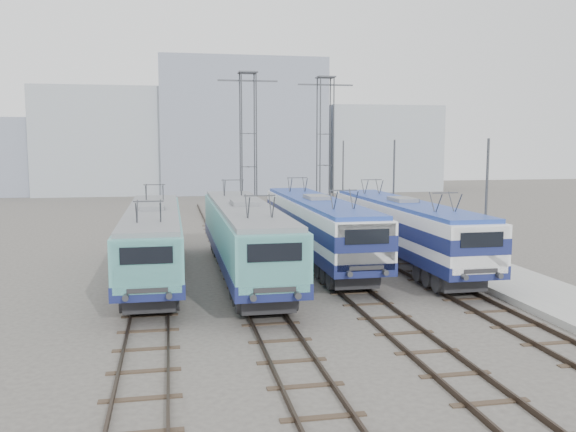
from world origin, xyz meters
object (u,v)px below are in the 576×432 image
at_px(locomotive_center_right, 317,223).
at_px(mast_mid, 394,193).
at_px(catenary_tower_west, 248,145).
at_px(mast_front, 486,214).
at_px(catenary_tower_east, 325,145).
at_px(mast_rear, 343,182).
at_px(locomotive_far_right, 403,226).
at_px(locomotive_far_left, 153,237).
at_px(locomotive_center_left, 245,234).

height_order(locomotive_center_right, mast_mid, mast_mid).
xyz_separation_m(catenary_tower_west, mast_front, (8.60, -20.00, -3.14)).
xyz_separation_m(catenary_tower_east, mast_rear, (2.10, 2.00, -3.14)).
distance_m(locomotive_far_right, catenary_tower_east, 17.05).
distance_m(mast_front, mast_rear, 24.00).
distance_m(locomotive_far_left, catenary_tower_west, 17.40).
xyz_separation_m(locomotive_far_right, mast_mid, (1.85, 6.48, 1.25)).
height_order(locomotive_center_right, locomotive_far_right, locomotive_center_right).
xyz_separation_m(locomotive_center_left, mast_rear, (10.85, 20.01, 1.23)).
xyz_separation_m(locomotive_far_left, locomotive_far_right, (13.50, 0.93, 0.09)).
height_order(locomotive_far_left, mast_front, mast_front).
bearing_deg(catenary_tower_west, mast_front, -66.73).
xyz_separation_m(locomotive_far_left, catenary_tower_east, (13.25, 17.40, 4.49)).
relative_size(locomotive_far_right, mast_mid, 2.51).
distance_m(locomotive_center_left, catenary_tower_east, 20.49).
relative_size(locomotive_center_left, catenary_tower_east, 1.52).
bearing_deg(mast_mid, locomotive_far_left, -154.26).
height_order(locomotive_center_right, catenary_tower_west, catenary_tower_west).
bearing_deg(mast_front, locomotive_center_left, 159.80).
relative_size(catenary_tower_west, catenary_tower_east, 1.00).
distance_m(locomotive_center_right, mast_rear, 18.10).
xyz_separation_m(locomotive_center_right, mast_mid, (6.35, 4.91, 1.21)).
bearing_deg(locomotive_far_left, locomotive_far_right, 3.93).
relative_size(catenary_tower_west, mast_rear, 1.71).
xyz_separation_m(catenary_tower_west, catenary_tower_east, (6.50, 2.00, 0.00)).
relative_size(locomotive_center_left, mast_rear, 2.60).
distance_m(locomotive_far_left, mast_rear, 24.78).
xyz_separation_m(locomotive_far_left, catenary_tower_west, (6.75, 15.40, 4.49)).
distance_m(locomotive_far_left, catenary_tower_east, 22.33).
height_order(locomotive_far_left, mast_rear, mast_rear).
height_order(catenary_tower_west, mast_rear, catenary_tower_west).
height_order(locomotive_center_left, catenary_tower_west, catenary_tower_west).
bearing_deg(mast_rear, mast_mid, -90.00).
xyz_separation_m(mast_front, mast_rear, (0.00, 24.00, 0.00)).
relative_size(locomotive_center_right, catenary_tower_east, 1.49).
bearing_deg(locomotive_far_left, mast_rear, 51.65).
xyz_separation_m(locomotive_far_right, catenary_tower_east, (-0.25, 16.48, 4.39)).
bearing_deg(mast_rear, locomotive_far_right, -95.72).
height_order(locomotive_far_left, locomotive_far_right, locomotive_far_right).
xyz_separation_m(locomotive_center_left, catenary_tower_east, (8.75, 18.01, 4.38)).
bearing_deg(mast_mid, mast_rear, 90.00).
xyz_separation_m(locomotive_center_left, locomotive_center_right, (4.50, 3.10, 0.02)).
bearing_deg(locomotive_far_right, catenary_tower_east, 90.87).
relative_size(catenary_tower_east, mast_front, 1.71).
distance_m(catenary_tower_west, mast_rear, 9.99).
bearing_deg(catenary_tower_west, locomotive_center_left, -98.00).
bearing_deg(mast_front, catenary_tower_west, 113.27).
height_order(locomotive_far_left, locomotive_center_left, locomotive_center_left).
height_order(mast_front, mast_mid, same).
distance_m(locomotive_center_right, catenary_tower_east, 16.10).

